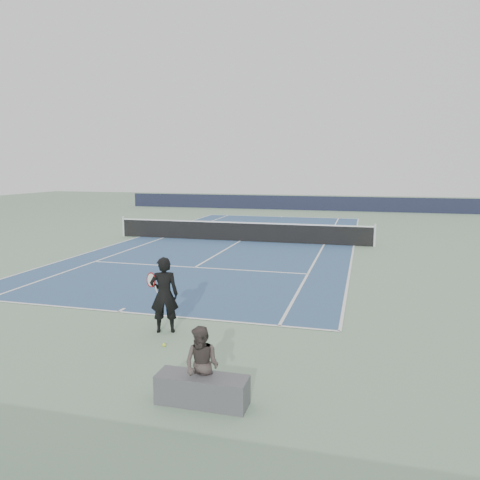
% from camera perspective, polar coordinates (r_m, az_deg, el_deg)
% --- Properties ---
extents(ground, '(80.00, 80.00, 0.00)m').
position_cam_1_polar(ground, '(23.15, 0.02, -0.15)').
color(ground, gray).
extents(court_surface, '(10.97, 23.77, 0.01)m').
position_cam_1_polar(court_surface, '(23.15, 0.02, -0.13)').
color(court_surface, '#335179').
rests_on(court_surface, ground).
extents(tennis_net, '(12.90, 0.10, 1.07)m').
position_cam_1_polar(tennis_net, '(23.08, 0.02, 1.09)').
color(tennis_net, silver).
rests_on(tennis_net, ground).
extents(windscreen_far, '(30.00, 0.25, 1.20)m').
position_cam_1_polar(windscreen_far, '(40.52, 6.61, 4.52)').
color(windscreen_far, black).
rests_on(windscreen_far, ground).
extents(tennis_player, '(0.83, 0.65, 1.70)m').
position_cam_1_polar(tennis_player, '(10.49, -9.23, -6.59)').
color(tennis_player, black).
rests_on(tennis_player, ground).
extents(tennis_ball, '(0.07, 0.07, 0.07)m').
position_cam_1_polar(tennis_ball, '(9.90, -9.24, -12.51)').
color(tennis_ball, '#CADE2D').
rests_on(tennis_ball, ground).
extents(spectator_bench, '(1.49, 0.75, 1.23)m').
position_cam_1_polar(spectator_bench, '(7.50, -4.65, -16.32)').
color(spectator_bench, '#4F4F53').
rests_on(spectator_bench, ground).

